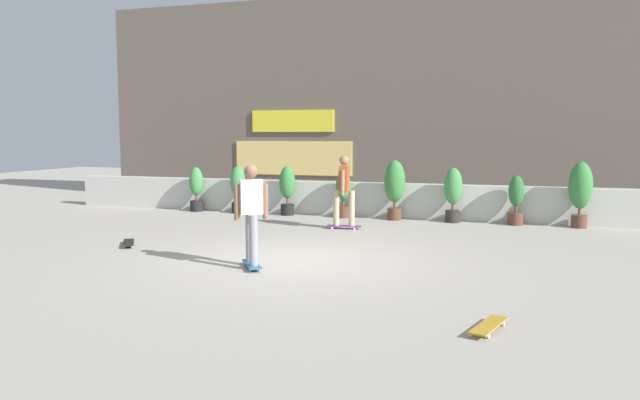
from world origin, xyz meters
The scene contains 15 objects.
ground_plane centered at (0.00, 0.00, 0.00)m, with size 48.00×48.00×0.00m, color #A8A093.
planter_wall centered at (0.00, 6.00, 0.45)m, with size 18.00×0.40×0.90m, color beige.
building_backdrop centered at (-0.01, 10.00, 3.25)m, with size 20.00×2.08×6.50m.
potted_plant_0 centered at (-5.01, 5.55, 0.68)m, with size 0.39×0.39×1.25m.
potted_plant_1 centered at (-3.71, 5.55, 0.73)m, with size 0.42×0.42×1.31m.
potted_plant_2 centered at (-2.25, 5.55, 0.74)m, with size 0.43×0.43×1.33m.
potted_plant_3 centered at (-0.68, 5.55, 0.67)m, with size 0.38×0.38×1.23m.
potted_plant_4 centered at (0.68, 5.55, 0.89)m, with size 0.53×0.53×1.53m.
potted_plant_5 centered at (2.15, 5.55, 0.77)m, with size 0.44×0.44×1.36m.
potted_plant_6 centered at (3.64, 5.55, 0.63)m, with size 0.37×0.37×1.20m.
potted_plant_7 centered at (5.06, 5.55, 0.90)m, with size 0.54×0.54×1.54m.
skater_far_left centered at (-0.13, 3.68, 0.94)m, with size 0.82×0.56×1.70m.
skater_mid_plaza centered at (-0.42, -0.83, 0.94)m, with size 0.61×0.78×1.70m.
skateboard_near_camera centered at (3.45, -2.99, 0.06)m, with size 0.41×0.82×0.08m.
skateboard_aside centered at (-3.57, 0.29, 0.06)m, with size 0.61×0.78×0.08m.
Camera 1 is at (3.74, -9.99, 2.20)m, focal length 34.81 mm.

